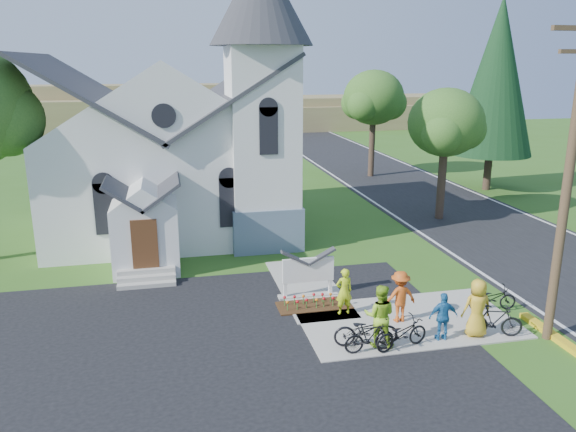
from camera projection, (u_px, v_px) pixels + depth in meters
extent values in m
plane|color=#35601B|center=(369.00, 333.00, 17.84)|extent=(120.00, 120.00, 0.00)
cube|color=black|center=(141.00, 395.00, 14.50)|extent=(20.00, 16.00, 0.02)
cube|color=black|center=(438.00, 204.00, 34.02)|extent=(8.00, 90.00, 0.02)
cube|color=#A7A396|center=(407.00, 321.00, 18.61)|extent=(7.00, 4.00, 0.05)
cube|color=silver|center=(168.00, 182.00, 28.17)|extent=(11.00, 9.00, 5.00)
cube|color=slate|center=(264.00, 223.00, 26.35)|extent=(3.20, 3.20, 2.00)
cube|color=silver|center=(263.00, 149.00, 25.42)|extent=(3.00, 3.00, 9.00)
cube|color=silver|center=(146.00, 238.00, 22.89)|extent=(2.60, 2.40, 2.80)
cube|color=#512D17|center=(145.00, 244.00, 21.71)|extent=(1.00, 0.10, 2.00)
cube|color=#A7A396|center=(308.00, 295.00, 20.59)|extent=(2.20, 0.40, 0.10)
cube|color=white|center=(285.00, 285.00, 20.28)|extent=(0.12, 0.12, 1.00)
cube|color=white|center=(330.00, 281.00, 20.63)|extent=(0.12, 0.12, 1.00)
cube|color=white|center=(308.00, 270.00, 20.32)|extent=(1.90, 0.14, 0.90)
cube|color=#321D0D|center=(314.00, 306.00, 19.74)|extent=(2.60, 1.10, 0.07)
cylinder|color=#413220|center=(568.00, 181.00, 16.19)|extent=(0.28, 0.28, 10.00)
cylinder|color=#32251B|center=(441.00, 182.00, 30.35)|extent=(0.44, 0.44, 4.05)
ellipsoid|color=#325E20|center=(446.00, 122.00, 29.50)|extent=(4.00, 4.00, 3.60)
cylinder|color=#32251B|center=(372.00, 146.00, 41.70)|extent=(0.44, 0.44, 4.50)
ellipsoid|color=#325E20|center=(374.00, 97.00, 40.75)|extent=(4.40, 4.40, 3.96)
cylinder|color=#32251B|center=(488.00, 172.00, 37.57)|extent=(0.50, 0.50, 2.40)
cone|color=black|center=(497.00, 77.00, 35.92)|extent=(5.20, 5.20, 10.00)
cube|color=olive|center=(260.00, 113.00, 71.28)|extent=(60.00, 8.00, 4.00)
cube|color=olive|center=(130.00, 108.00, 69.64)|extent=(30.00, 6.00, 5.60)
cube|color=olive|center=(384.00, 116.00, 72.83)|extent=(25.00, 6.00, 3.00)
imported|color=#B5D218|center=(344.00, 291.00, 18.90)|extent=(0.62, 0.43, 1.62)
imported|color=black|center=(366.00, 330.00, 16.82)|extent=(2.02, 0.95, 1.02)
imported|color=#8FC424|center=(380.00, 316.00, 16.72)|extent=(1.16, 1.05, 1.95)
imported|color=black|center=(370.00, 337.00, 16.47)|extent=(1.59, 0.52, 0.94)
imported|color=#2067A3|center=(443.00, 317.00, 17.13)|extent=(0.93, 0.46, 1.53)
imported|color=black|center=(402.00, 334.00, 16.68)|extent=(1.90, 1.05, 0.95)
imported|color=#C44E15|center=(400.00, 296.00, 18.35)|extent=(1.16, 0.71, 1.74)
imported|color=black|center=(495.00, 321.00, 17.42)|extent=(1.77, 0.98, 1.02)
imported|color=gold|center=(477.00, 308.00, 17.35)|extent=(0.96, 0.67, 1.86)
imported|color=black|center=(492.00, 298.00, 19.29)|extent=(1.72, 0.81, 0.87)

